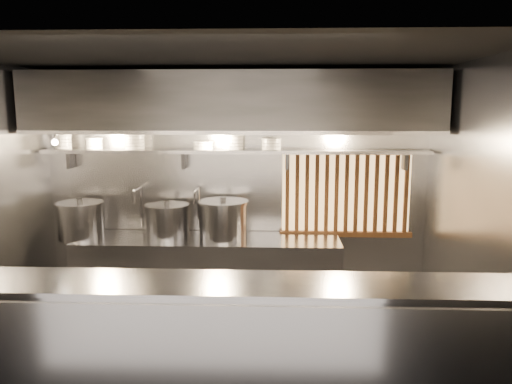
# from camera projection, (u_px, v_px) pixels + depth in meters

# --- Properties ---
(floor) EXTENTS (4.50, 4.50, 0.00)m
(floor) POSITION_uv_depth(u_px,v_px,m) (225.00, 362.00, 4.71)
(floor) COLOR black
(floor) RESTS_ON ground
(ceiling) EXTENTS (4.50, 4.50, 0.00)m
(ceiling) POSITION_uv_depth(u_px,v_px,m) (221.00, 57.00, 4.25)
(ceiling) COLOR black
(ceiling) RESTS_ON wall_back
(wall_back) EXTENTS (4.50, 0.00, 4.50)m
(wall_back) POSITION_uv_depth(u_px,v_px,m) (236.00, 190.00, 5.96)
(wall_back) COLOR gray
(wall_back) RESTS_ON floor
(wall_right) EXTENTS (0.00, 3.00, 3.00)m
(wall_right) POSITION_uv_depth(u_px,v_px,m) (477.00, 219.00, 4.39)
(wall_right) COLOR gray
(wall_right) RESTS_ON floor
(serving_counter) EXTENTS (4.50, 0.56, 1.13)m
(serving_counter) POSITION_uv_depth(u_px,v_px,m) (210.00, 355.00, 3.68)
(serving_counter) COLOR #9A9AA0
(serving_counter) RESTS_ON floor
(cooking_bench) EXTENTS (3.00, 0.70, 0.90)m
(cooking_bench) POSITION_uv_depth(u_px,v_px,m) (208.00, 276.00, 5.77)
(cooking_bench) COLOR #9A9AA0
(cooking_bench) RESTS_ON floor
(bowl_shelf) EXTENTS (4.40, 0.34, 0.04)m
(bowl_shelf) POSITION_uv_depth(u_px,v_px,m) (235.00, 151.00, 5.71)
(bowl_shelf) COLOR #9A9AA0
(bowl_shelf) RESTS_ON wall_back
(exhaust_hood) EXTENTS (4.40, 0.81, 0.65)m
(exhaust_hood) POSITION_uv_depth(u_px,v_px,m) (233.00, 103.00, 5.40)
(exhaust_hood) COLOR #2D2D30
(exhaust_hood) RESTS_ON ceiling
(wood_screen) EXTENTS (1.56, 0.09, 1.04)m
(wood_screen) POSITION_uv_depth(u_px,v_px,m) (346.00, 193.00, 5.87)
(wood_screen) COLOR #F2BA6C
(wood_screen) RESTS_ON wall_back
(faucet_left) EXTENTS (0.04, 0.30, 0.50)m
(faucet_left) POSITION_uv_depth(u_px,v_px,m) (139.00, 199.00, 5.89)
(faucet_left) COLOR silver
(faucet_left) RESTS_ON wall_back
(faucet_right) EXTENTS (0.04, 0.30, 0.50)m
(faucet_right) POSITION_uv_depth(u_px,v_px,m) (197.00, 200.00, 5.86)
(faucet_right) COLOR silver
(faucet_right) RESTS_ON wall_back
(heat_lamp) EXTENTS (0.25, 0.35, 0.20)m
(heat_lamp) POSITION_uv_depth(u_px,v_px,m) (53.00, 137.00, 5.29)
(heat_lamp) COLOR #9A9AA0
(heat_lamp) RESTS_ON exhaust_hood
(pendant_bulb) EXTENTS (0.09, 0.09, 0.19)m
(pendant_bulb) POSITION_uv_depth(u_px,v_px,m) (225.00, 145.00, 5.58)
(pendant_bulb) COLOR #2D2D30
(pendant_bulb) RESTS_ON exhaust_hood
(stock_pot_left) EXTENTS (0.67, 0.67, 0.46)m
(stock_pot_left) POSITION_uv_depth(u_px,v_px,m) (81.00, 220.00, 5.68)
(stock_pot_left) COLOR #9A9AA0
(stock_pot_left) RESTS_ON cooking_bench
(stock_pot_mid) EXTENTS (0.63, 0.63, 0.42)m
(stock_pot_mid) POSITION_uv_depth(u_px,v_px,m) (167.00, 221.00, 5.71)
(stock_pot_mid) COLOR #9A9AA0
(stock_pot_mid) RESTS_ON cooking_bench
(stock_pot_right) EXTENTS (0.62, 0.62, 0.48)m
(stock_pot_right) POSITION_uv_depth(u_px,v_px,m) (223.00, 220.00, 5.65)
(stock_pot_right) COLOR #9A9AA0
(stock_pot_right) RESTS_ON cooking_bench
(bowl_stack_0) EXTENTS (0.20, 0.20, 0.17)m
(bowl_stack_0) POSITION_uv_depth(u_px,v_px,m) (63.00, 142.00, 5.77)
(bowl_stack_0) COLOR white
(bowl_stack_0) RESTS_ON bowl_shelf
(bowl_stack_1) EXTENTS (0.20, 0.20, 0.13)m
(bowl_stack_1) POSITION_uv_depth(u_px,v_px,m) (94.00, 143.00, 5.76)
(bowl_stack_1) COLOR white
(bowl_stack_1) RESTS_ON bowl_shelf
(bowl_stack_2) EXTENTS (0.24, 0.24, 0.17)m
(bowl_stack_2) POSITION_uv_depth(u_px,v_px,m) (135.00, 142.00, 5.73)
(bowl_stack_2) COLOR white
(bowl_stack_2) RESTS_ON bowl_shelf
(bowl_stack_3) EXTENTS (0.24, 0.24, 0.09)m
(bowl_stack_3) POSITION_uv_depth(u_px,v_px,m) (203.00, 145.00, 5.71)
(bowl_stack_3) COLOR white
(bowl_stack_3) RESTS_ON bowl_shelf
(bowl_stack_4) EXTENTS (0.21, 0.21, 0.17)m
(bowl_stack_4) POSITION_uv_depth(u_px,v_px,m) (235.00, 142.00, 5.69)
(bowl_stack_4) COLOR white
(bowl_stack_4) RESTS_ON bowl_shelf
(bowl_stack_5) EXTENTS (0.23, 0.23, 0.13)m
(bowl_stack_5) POSITION_uv_depth(u_px,v_px,m) (271.00, 144.00, 5.67)
(bowl_stack_5) COLOR white
(bowl_stack_5) RESTS_ON bowl_shelf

